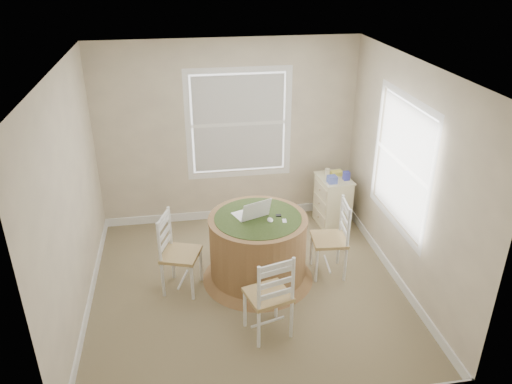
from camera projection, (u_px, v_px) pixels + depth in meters
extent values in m
cube|color=#7B6B4E|center=(248.00, 290.00, 5.88)|extent=(3.60, 3.60, 0.02)
cube|color=white|center=(246.00, 66.00, 4.72)|extent=(3.60, 3.60, 0.02)
cube|color=beige|center=(228.00, 134.00, 6.90)|extent=(3.60, 0.02, 2.60)
cube|color=beige|center=(282.00, 295.00, 3.69)|extent=(3.60, 0.02, 2.60)
cube|color=beige|center=(70.00, 203.00, 5.04)|extent=(0.02, 3.60, 2.60)
cube|color=beige|center=(407.00, 179.00, 5.56)|extent=(0.02, 3.60, 2.60)
cube|color=white|center=(230.00, 213.00, 7.43)|extent=(3.60, 0.02, 0.12)
cube|color=white|center=(90.00, 301.00, 5.59)|extent=(0.02, 3.60, 0.12)
cube|color=white|center=(392.00, 271.00, 6.10)|extent=(0.02, 3.60, 0.12)
cylinder|color=olive|center=(258.00, 246.00, 5.89)|extent=(1.14, 1.14, 0.74)
cone|color=olive|center=(258.00, 274.00, 6.07)|extent=(1.34, 1.34, 0.08)
cylinder|color=olive|center=(258.00, 219.00, 5.73)|extent=(1.16, 1.16, 0.03)
cylinder|color=#394E21|center=(258.00, 218.00, 5.73)|extent=(1.01, 1.01, 0.01)
cone|color=#394E21|center=(258.00, 222.00, 5.75)|extent=(1.12, 1.12, 0.10)
cube|color=white|center=(250.00, 214.00, 5.80)|extent=(0.43, 0.37, 0.02)
cube|color=silver|center=(250.00, 213.00, 5.79)|extent=(0.33, 0.24, 0.00)
cube|color=black|center=(257.00, 210.00, 5.62)|extent=(0.36, 0.20, 0.23)
ellipsoid|color=white|center=(270.00, 220.00, 5.66)|extent=(0.08, 0.11, 0.04)
cube|color=#B7BABF|center=(284.00, 221.00, 5.65)|extent=(0.06, 0.09, 0.02)
cube|color=black|center=(279.00, 216.00, 5.75)|extent=(0.07, 0.06, 0.02)
cube|color=beige|center=(333.00, 202.00, 7.12)|extent=(0.43, 0.56, 0.72)
cube|color=beige|center=(334.00, 178.00, 6.95)|extent=(0.46, 0.59, 0.02)
cube|color=beige|center=(319.00, 217.00, 7.17)|extent=(0.05, 0.45, 0.15)
cube|color=beige|center=(320.00, 203.00, 7.07)|extent=(0.05, 0.45, 0.15)
cube|color=beige|center=(321.00, 190.00, 6.98)|extent=(0.05, 0.45, 0.15)
cube|color=#4F5EB4|center=(332.00, 179.00, 6.78)|extent=(0.13, 0.13, 0.10)
cube|color=#F2EB55|center=(337.00, 173.00, 7.01)|extent=(0.16, 0.11, 0.06)
cube|color=#373BA6|center=(346.00, 176.00, 6.86)|extent=(0.09, 0.09, 0.12)
cylinder|color=beige|center=(328.00, 172.00, 7.02)|extent=(0.07, 0.07, 0.09)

